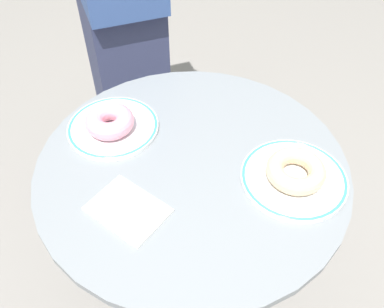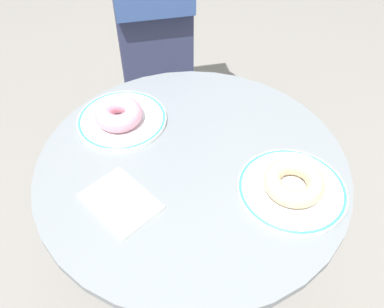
{
  "view_description": "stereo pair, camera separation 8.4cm",
  "coord_description": "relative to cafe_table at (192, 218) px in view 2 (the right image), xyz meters",
  "views": [
    {
      "loc": [
        0.24,
        -0.53,
        1.38
      ],
      "look_at": [
        0.0,
        -0.0,
        0.77
      ],
      "focal_mm": 37.97,
      "sensor_mm": 36.0,
      "label": 1
    },
    {
      "loc": [
        0.32,
        -0.49,
        1.38
      ],
      "look_at": [
        0.0,
        -0.0,
        0.77
      ],
      "focal_mm": 37.97,
      "sensor_mm": 36.0,
      "label": 2
    }
  ],
  "objects": [
    {
      "name": "ground_plane",
      "position": [
        0.0,
        0.0,
        -0.55
      ],
      "size": [
        7.0,
        7.0,
        0.02
      ],
      "primitive_type": "cube",
      "color": "gray"
    },
    {
      "name": "cafe_table",
      "position": [
        0.0,
        0.0,
        0.0
      ],
      "size": [
        0.66,
        0.66,
        0.74
      ],
      "color": "slate",
      "rests_on": "ground"
    },
    {
      "name": "plate_left",
      "position": [
        -0.21,
        0.02,
        0.21
      ],
      "size": [
        0.21,
        0.21,
        0.01
      ],
      "color": "white",
      "rests_on": "cafe_table"
    },
    {
      "name": "plate_right",
      "position": [
        0.21,
        0.04,
        0.21
      ],
      "size": [
        0.22,
        0.22,
        0.01
      ],
      "color": "white",
      "rests_on": "cafe_table"
    },
    {
      "name": "donut_pink_frosted",
      "position": [
        -0.21,
        0.01,
        0.24
      ],
      "size": [
        0.15,
        0.15,
        0.04
      ],
      "primitive_type": "torus",
      "rotation": [
        0.0,
        0.0,
        2.26
      ],
      "color": "pink",
      "rests_on": "plate_left"
    },
    {
      "name": "donut_glazed",
      "position": [
        0.21,
        0.04,
        0.23
      ],
      "size": [
        0.13,
        0.13,
        0.04
      ],
      "primitive_type": "torus",
      "rotation": [
        0.0,
        0.0,
        4.84
      ],
      "color": "#E0B789",
      "rests_on": "plate_right"
    },
    {
      "name": "paper_napkin",
      "position": [
        -0.06,
        -0.16,
        0.21
      ],
      "size": [
        0.16,
        0.13,
        0.01
      ],
      "primitive_type": "cube",
      "rotation": [
        0.0,
        0.0,
        -0.21
      ],
      "color": "white",
      "rests_on": "cafe_table"
    }
  ]
}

